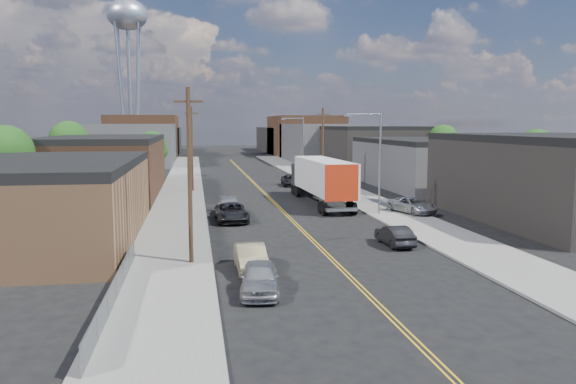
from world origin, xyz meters
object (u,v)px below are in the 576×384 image
object	(u,v)px
car_right_oncoming	(395,235)
car_right_lot_a	(412,205)
car_left_b	(251,258)
car_left_a	(260,278)
car_ahead_truck	(292,180)
water_tower	(127,21)
car_right_lot_c	(330,182)
semi_truck	(320,178)
car_left_c	(232,212)
car_left_d	(229,207)

from	to	relation	value
car_right_oncoming	car_right_lot_a	distance (m)	13.30
car_left_b	car_right_oncoming	size ratio (longest dim) A/B	1.10
car_left_a	car_right_oncoming	size ratio (longest dim) A/B	1.09
car_ahead_truck	water_tower	bearing A→B (deg)	117.50
car_left_b	car_right_oncoming	xyz separation A→B (m)	(10.00, 4.91, -0.07)
water_tower	car_left_a	xyz separation A→B (m)	(17.00, -106.17, -29.89)
car_left_a	car_right_lot_c	world-z (taller)	car_right_lot_c
car_left_a	car_right_lot_a	bearing A→B (deg)	59.39
car_ahead_truck	car_right_lot_c	bearing A→B (deg)	-52.44
semi_truck	car_right_lot_a	size ratio (longest dim) A/B	3.51
car_right_lot_a	car_right_lot_c	distance (m)	19.37
car_ahead_truck	car_left_c	bearing A→B (deg)	-106.32
car_right_oncoming	car_ahead_truck	distance (m)	36.67
car_left_a	car_left_d	xyz separation A→B (m)	(0.00, 23.00, 0.01)
semi_truck	car_left_c	size ratio (longest dim) A/B	3.18
car_left_c	car_right_lot_c	size ratio (longest dim) A/B	1.13
water_tower	car_right_lot_c	world-z (taller)	water_tower
car_right_oncoming	water_tower	bearing A→B (deg)	-76.00
car_left_c	car_ahead_truck	size ratio (longest dim) A/B	1.05
car_right_oncoming	car_ahead_truck	bearing A→B (deg)	-90.68
car_left_d	car_ahead_truck	world-z (taller)	car_left_d
car_left_b	car_right_lot_a	bearing A→B (deg)	45.50
car_ahead_truck	semi_truck	bearing A→B (deg)	-85.96
car_left_b	car_ahead_truck	bearing A→B (deg)	76.33
car_right_lot_a	car_ahead_truck	distance (m)	25.64
car_left_d	semi_truck	bearing A→B (deg)	36.32
car_right_oncoming	car_right_lot_a	bearing A→B (deg)	-118.35
car_left_c	car_right_lot_a	bearing A→B (deg)	1.63
car_left_d	car_right_lot_c	bearing A→B (deg)	54.86
semi_truck	car_ahead_truck	bearing A→B (deg)	88.39
semi_truck	car_ahead_truck	world-z (taller)	semi_truck
car_right_lot_a	car_left_d	bearing A→B (deg)	155.39
semi_truck	water_tower	bearing A→B (deg)	107.25
car_left_b	car_left_d	size ratio (longest dim) A/B	0.84
car_left_c	car_right_oncoming	world-z (taller)	car_left_c
car_left_d	car_left_a	bearing A→B (deg)	-87.51
car_ahead_truck	car_left_b	bearing A→B (deg)	-98.95
car_left_a	car_left_c	world-z (taller)	car_left_c
car_right_oncoming	car_right_lot_c	world-z (taller)	car_right_lot_c
car_left_b	car_right_lot_a	size ratio (longest dim) A/B	0.90
car_left_a	car_left_b	xyz separation A→B (m)	(0.00, 4.17, -0.02)
car_left_b	car_right_oncoming	distance (m)	11.14
water_tower	car_left_b	size ratio (longest dim) A/B	8.26
car_right_lot_c	water_tower	bearing A→B (deg)	131.97
car_right_lot_a	car_right_oncoming	bearing A→B (deg)	-134.14
semi_truck	car_left_a	size ratio (longest dim) A/B	3.90
water_tower	car_right_oncoming	size ratio (longest dim) A/B	9.07
car_left_b	car_ahead_truck	distance (m)	42.63
car_right_oncoming	semi_truck	bearing A→B (deg)	-90.13
semi_truck	car_right_oncoming	xyz separation A→B (m)	(0.50, -20.28, -1.91)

